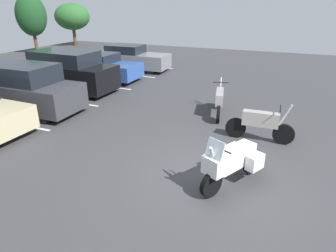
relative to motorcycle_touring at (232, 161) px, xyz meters
name	(u,v)px	position (x,y,z in m)	size (l,w,h in m)	color
ground	(213,177)	(0.23, 0.49, -0.69)	(44.00, 44.00, 0.10)	#38383A
motorcycle_touring	(232,161)	(0.00, 0.00, 0.00)	(1.99, 1.27, 1.38)	black
motorcycle_second	(219,100)	(4.65, 1.44, -0.07)	(2.29, 0.75, 1.27)	black
motorcycle_third	(260,124)	(2.82, -0.31, -0.07)	(0.62, 2.11, 1.30)	black
car_charcoal	(23,89)	(2.02, 8.69, 0.28)	(1.94, 4.70, 1.89)	#38383D
car_black	(70,72)	(5.05, 8.95, 0.33)	(2.02, 4.42, 1.94)	black
car_blue	(101,67)	(7.57, 8.93, 0.09)	(1.96, 4.31, 1.47)	#2D519E
car_grey	(131,58)	(10.61, 8.74, 0.11)	(2.03, 4.86, 1.57)	slate
tree_rear	(72,17)	(18.69, 19.89, 2.14)	(3.37, 3.37, 4.06)	#4C3823
tree_center_right	(31,15)	(13.56, 19.85, 2.45)	(2.46, 2.46, 4.79)	#4C3823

